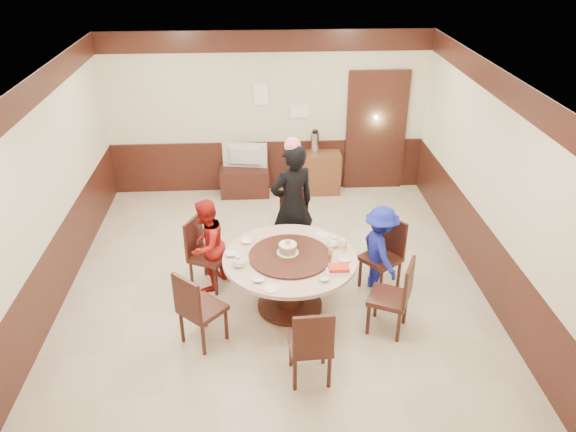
{
  "coord_description": "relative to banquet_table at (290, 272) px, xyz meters",
  "views": [
    {
      "loc": [
        -0.18,
        -6.33,
        4.4
      ],
      "look_at": [
        0.17,
        -0.17,
        1.1
      ],
      "focal_mm": 35.0,
      "sensor_mm": 36.0,
      "label": 1
    }
  ],
  "objects": [
    {
      "name": "teapot_right",
      "position": [
        0.56,
        0.21,
        0.28
      ],
      "size": [
        0.17,
        0.15,
        0.13
      ],
      "primitive_type": "ellipsoid",
      "color": "white",
      "rests_on": "banquet_table"
    },
    {
      "name": "chair_0",
      "position": [
        1.23,
        0.38,
        -0.23
      ],
      "size": [
        0.62,
        0.62,
        0.97
      ],
      "rotation": [
        0.0,
        0.0,
        2.22
      ],
      "color": "#361710",
      "rests_on": "ground"
    },
    {
      "name": "bowl_3",
      "position": [
        0.64,
        -0.14,
        0.24
      ],
      "size": [
        0.15,
        0.15,
        0.05
      ],
      "primitive_type": "imported",
      "color": "white",
      "rests_on": "banquet_table"
    },
    {
      "name": "room",
      "position": [
        -0.17,
        0.58,
        0.55
      ],
      "size": [
        6.0,
        6.04,
        2.84
      ],
      "color": "beige",
      "rests_on": "ground"
    },
    {
      "name": "notice_right",
      "position": [
        0.38,
        3.53,
        0.92
      ],
      "size": [
        0.3,
        0.0,
        0.22
      ],
      "primitive_type": "cube",
      "color": "white",
      "rests_on": "room"
    },
    {
      "name": "bowl_4",
      "position": [
        -0.71,
        0.08,
        0.24
      ],
      "size": [
        0.15,
        0.15,
        0.04
      ],
      "primitive_type": "imported",
      "color": "white",
      "rests_on": "banquet_table"
    },
    {
      "name": "television",
      "position": [
        -0.59,
        3.32,
        0.19
      ],
      "size": [
        0.79,
        0.23,
        0.45
      ],
      "primitive_type": "imported",
      "rotation": [
        0.0,
        0.0,
        2.98
      ],
      "color": "gray",
      "rests_on": "tv_stand"
    },
    {
      "name": "shrimp_platter",
      "position": [
        0.55,
        -0.34,
        0.24
      ],
      "size": [
        0.3,
        0.2,
        0.06
      ],
      "color": "white",
      "rests_on": "banquet_table"
    },
    {
      "name": "chair_5",
      "position": [
        1.15,
        -0.5,
        -0.23
      ],
      "size": [
        0.59,
        0.59,
        0.97
      ],
      "rotation": [
        0.0,
        0.0,
        7.41
      ],
      "color": "#361710",
      "rests_on": "ground"
    },
    {
      "name": "bottle_1",
      "position": [
        0.68,
        0.1,
        0.3
      ],
      "size": [
        0.06,
        0.06,
        0.16
      ],
      "primitive_type": "cylinder",
      "color": "white",
      "rests_on": "banquet_table"
    },
    {
      "name": "bowl_0",
      "position": [
        -0.52,
        0.37,
        0.23
      ],
      "size": [
        0.15,
        0.15,
        0.04
      ],
      "primitive_type": "imported",
      "color": "white",
      "rests_on": "banquet_table"
    },
    {
      "name": "bottle_0",
      "position": [
        0.49,
        -0.01,
        0.3
      ],
      "size": [
        0.06,
        0.06,
        0.16
      ],
      "primitive_type": "cylinder",
      "color": "white",
      "rests_on": "banquet_table"
    },
    {
      "name": "person_blue",
      "position": [
        1.19,
        0.33,
        0.07
      ],
      "size": [
        0.62,
        0.86,
        1.21
      ],
      "primitive_type": "imported",
      "rotation": [
        0.0,
        0.0,
        1.8
      ],
      "color": "navy",
      "rests_on": "ground"
    },
    {
      "name": "person_red",
      "position": [
        -1.05,
        0.52,
        0.1
      ],
      "size": [
        0.7,
        0.76,
        1.27
      ],
      "primitive_type": "imported",
      "rotation": [
        0.0,
        0.0,
        4.28
      ],
      "color": "#A71916",
      "rests_on": "ground"
    },
    {
      "name": "thermos",
      "position": [
        0.64,
        3.35,
        0.41
      ],
      "size": [
        0.15,
        0.15,
        0.38
      ],
      "primitive_type": "cylinder",
      "color": "silver",
      "rests_on": "side_cabinet"
    },
    {
      "name": "chair_3",
      "position": [
        -1.05,
        -0.59,
        -0.23
      ],
      "size": [
        0.62,
        0.62,
        0.97
      ],
      "rotation": [
        0.0,
        0.0,
        5.54
      ],
      "color": "#361710",
      "rests_on": "ground"
    },
    {
      "name": "teapot_left",
      "position": [
        -0.61,
        -0.17,
        0.28
      ],
      "size": [
        0.17,
        0.15,
        0.13
      ],
      "primitive_type": "ellipsoid",
      "color": "white",
      "rests_on": "banquet_table"
    },
    {
      "name": "bowl_2",
      "position": [
        -0.39,
        -0.48,
        0.23
      ],
      "size": [
        0.13,
        0.13,
        0.03
      ],
      "primitive_type": "imported",
      "color": "white",
      "rests_on": "banquet_table"
    },
    {
      "name": "notice_left",
      "position": [
        -0.27,
        3.53,
        1.22
      ],
      "size": [
        0.25,
        0.0,
        0.35
      ],
      "primitive_type": "cube",
      "color": "white",
      "rests_on": "room"
    },
    {
      "name": "chair_4",
      "position": [
        0.14,
        -1.25,
        -0.23
      ],
      "size": [
        0.46,
        0.47,
        0.97
      ],
      "rotation": [
        0.0,
        0.0,
        6.33
      ],
      "color": "#361710",
      "rests_on": "ground"
    },
    {
      "name": "chair_1",
      "position": [
        0.16,
        1.29,
        -0.23
      ],
      "size": [
        0.46,
        0.47,
        0.97
      ],
      "rotation": [
        0.0,
        0.0,
        3.2
      ],
      "color": "#361710",
      "rests_on": "ground"
    },
    {
      "name": "side_cabinet",
      "position": [
        0.69,
        3.35,
        -0.16
      ],
      "size": [
        0.8,
        0.4,
        0.75
      ],
      "primitive_type": "cube",
      "color": "brown",
      "rests_on": "ground"
    },
    {
      "name": "saucer_near",
      "position": [
        -0.25,
        -0.65,
        0.22
      ],
      "size": [
        0.18,
        0.18,
        0.01
      ],
      "primitive_type": "cylinder",
      "color": "white",
      "rests_on": "banquet_table"
    },
    {
      "name": "chair_2",
      "position": [
        -1.05,
        0.56,
        -0.23
      ],
      "size": [
        0.59,
        0.59,
        0.97
      ],
      "rotation": [
        0.0,
        0.0,
        4.27
      ],
      "color": "#361710",
      "rests_on": "ground"
    },
    {
      "name": "banquet_table",
      "position": [
        0.0,
        0.0,
        0.0
      ],
      "size": [
        1.64,
        1.64,
        0.78
      ],
      "color": "#361710",
      "rests_on": "ground"
    },
    {
      "name": "birthday_cake",
      "position": [
        -0.02,
        0.05,
        0.31
      ],
      "size": [
        0.27,
        0.27,
        0.19
      ],
      "color": "white",
      "rests_on": "banquet_table"
    },
    {
      "name": "tv_stand",
      "position": [
        -0.59,
        3.32,
        -0.28
      ],
      "size": [
        0.85,
        0.45,
        0.5
      ],
      "primitive_type": "cube",
      "color": "#361710",
      "rests_on": "ground"
    },
    {
      "name": "bowl_1",
      "position": [
        0.36,
        -0.52,
        0.24
      ],
      "size": [
        0.13,
        0.13,
        0.04
      ],
      "primitive_type": "imported",
      "color": "white",
      "rests_on": "banquet_table"
    },
    {
      "name": "person_standing",
      "position": [
        0.1,
        1.1,
        0.36
      ],
      "size": [
        0.77,
        0.65,
        1.79
      ],
      "primitive_type": "imported",
      "rotation": [
        0.0,
        0.0,
        3.55
      ],
      "color": "black",
      "rests_on": "ground"
    },
    {
      "name": "saucer_far",
      "position": [
        0.45,
        0.5,
        0.22
      ],
      "size": [
        0.18,
        0.18,
        0.01
      ],
      "primitive_type": "cylinder",
      "color": "white",
      "rests_on": "banquet_table"
    }
  ]
}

